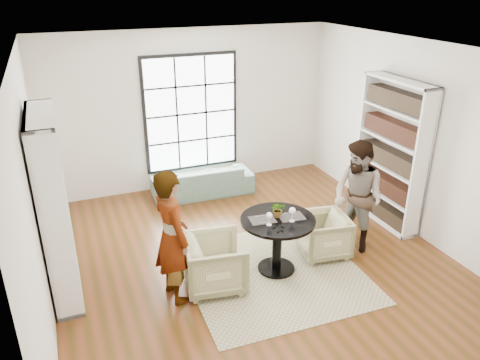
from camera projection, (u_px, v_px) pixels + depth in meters
name	position (u px, v px, depth m)	size (l,w,h in m)	color
ground	(253.00, 259.00, 6.89)	(6.00, 6.00, 0.00)	#602F16
room_shell	(239.00, 167.00, 6.85)	(6.00, 6.01, 6.00)	silver
rug	(273.00, 272.00, 6.57)	(2.37, 2.37, 0.01)	tan
pedestal_table	(277.00, 233.00, 6.41)	(1.02, 1.02, 0.82)	black
sofa	(202.00, 180.00, 8.87)	(1.88, 0.74, 0.55)	gray
armchair_left	(215.00, 263.00, 6.16)	(0.77, 0.79, 0.72)	tan
armchair_right	(323.00, 235.00, 6.90)	(0.68, 0.70, 0.64)	tan
person_left	(172.00, 237.00, 5.76)	(0.64, 0.42, 1.77)	gray
person_right	(358.00, 197.00, 6.88)	(0.82, 0.64, 1.69)	gray
placemat_left	(262.00, 220.00, 6.29)	(0.34, 0.26, 0.01)	black
placemat_right	(291.00, 217.00, 6.37)	(0.34, 0.26, 0.01)	black
cutlery_left	(262.00, 219.00, 6.29)	(0.14, 0.22, 0.01)	silver
cutlery_right	(291.00, 216.00, 6.36)	(0.14, 0.22, 0.01)	silver
wine_glass_left	(269.00, 216.00, 6.11)	(0.08, 0.08, 0.19)	silver
wine_glass_right	(292.00, 211.00, 6.20)	(0.09, 0.09, 0.21)	silver
flower_centerpiece	(278.00, 209.00, 6.34)	(0.20, 0.17, 0.22)	gray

